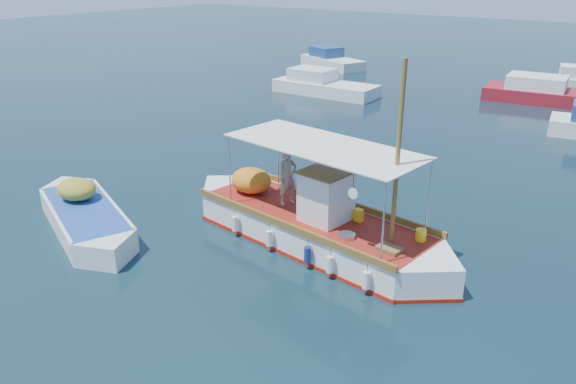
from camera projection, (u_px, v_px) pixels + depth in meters
The scene contains 6 objects.
ground at pixel (314, 239), 17.51m from camera, with size 160.00×160.00×0.00m, color black.
fishing_caique at pixel (311, 225), 17.24m from camera, with size 9.92×3.64×6.10m.
dinghy at pixel (85, 218), 18.16m from camera, with size 6.24×3.62×1.65m.
bg_boat_nw at pixel (323, 87), 36.86m from camera, with size 6.98×2.45×1.80m.
bg_boat_n at pixel (552, 95), 34.44m from camera, with size 8.69×3.61×1.80m.
bg_boat_far_w at pixel (331, 61), 46.41m from camera, with size 6.46×4.41×1.80m.
Camera 1 is at (8.44, -13.20, 7.99)m, focal length 35.00 mm.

